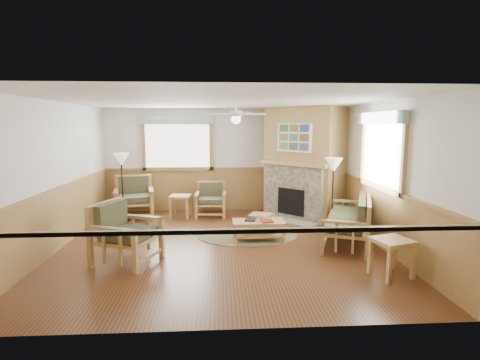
{
  "coord_description": "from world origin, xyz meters",
  "views": [
    {
      "loc": [
        -0.05,
        -6.9,
        2.27
      ],
      "look_at": [
        0.4,
        0.7,
        1.15
      ],
      "focal_mm": 28.0,
      "sensor_mm": 36.0,
      "label": 1
    }
  ],
  "objects": [
    {
      "name": "end_table_chairs",
      "position": [
        -0.99,
        2.25,
        0.28
      ],
      "size": [
        0.55,
        0.53,
        0.55
      ],
      "primitive_type": null,
      "rotation": [
        0.0,
        0.0,
        -0.12
      ],
      "color": "tan",
      "rests_on": "floor"
    },
    {
      "name": "book_red",
      "position": [
        0.89,
        0.17,
        0.43
      ],
      "size": [
        0.26,
        0.33,
        0.03
      ],
      "primitive_type": "cube",
      "rotation": [
        0.0,
        0.0,
        0.13
      ],
      "color": "maroon",
      "rests_on": "coffee_table"
    },
    {
      "name": "floor_lamp_right",
      "position": [
        2.34,
        0.66,
        0.81
      ],
      "size": [
        0.46,
        0.46,
        1.61
      ],
      "primitive_type": null,
      "rotation": [
        0.0,
        0.0,
        -0.3
      ],
      "color": "black",
      "rests_on": "floor"
    },
    {
      "name": "wall_right",
      "position": [
        3.0,
        0.0,
        1.35
      ],
      "size": [
        0.02,
        6.0,
        2.7
      ],
      "primitive_type": "cube",
      "color": "silver",
      "rests_on": "floor"
    },
    {
      "name": "ceiling",
      "position": [
        0.0,
        0.0,
        2.7
      ],
      "size": [
        6.0,
        6.0,
        0.01
      ],
      "primitive_type": "cube",
      "color": "white",
      "rests_on": "floor"
    },
    {
      "name": "wall_back",
      "position": [
        0.0,
        3.0,
        1.35
      ],
      "size": [
        6.0,
        0.02,
        2.7
      ],
      "primitive_type": "cube",
      "color": "silver",
      "rests_on": "floor"
    },
    {
      "name": "footstool",
      "position": [
        0.86,
        0.93,
        0.18
      ],
      "size": [
        0.55,
        0.55,
        0.37
      ],
      "primitive_type": null,
      "rotation": [
        0.0,
        0.0,
        -0.4
      ],
      "color": "tan",
      "rests_on": "floor"
    },
    {
      "name": "fireplace",
      "position": [
        2.05,
        2.05,
        1.35
      ],
      "size": [
        3.11,
        3.11,
        2.7
      ],
      "primitive_type": null,
      "rotation": [
        0.0,
        0.0,
        -0.79
      ],
      "color": "olive",
      "rests_on": "floor"
    },
    {
      "name": "floor",
      "position": [
        0.0,
        0.0,
        -0.01
      ],
      "size": [
        6.0,
        6.0,
        0.01
      ],
      "primitive_type": "cube",
      "color": "#532E17",
      "rests_on": "ground"
    },
    {
      "name": "wall_left",
      "position": [
        -3.0,
        0.0,
        1.35
      ],
      "size": [
        0.02,
        6.0,
        2.7
      ],
      "primitive_type": "cube",
      "color": "silver",
      "rests_on": "floor"
    },
    {
      "name": "braided_rug",
      "position": [
        0.55,
        0.54,
        0.01
      ],
      "size": [
        2.61,
        2.61,
        0.01
      ],
      "primitive_type": "cylinder",
      "rotation": [
        0.0,
        0.0,
        0.34
      ],
      "color": "brown",
      "rests_on": "floor"
    },
    {
      "name": "window_back",
      "position": [
        -1.1,
        2.96,
        2.53
      ],
      "size": [
        1.9,
        0.16,
        1.5
      ],
      "primitive_type": null,
      "color": "white",
      "rests_on": "wall_back"
    },
    {
      "name": "armchair_left",
      "position": [
        -1.57,
        -0.79,
        0.5
      ],
      "size": [
        1.15,
        1.15,
        1.0
      ],
      "primitive_type": null,
      "rotation": [
        0.0,
        0.0,
        1.21
      ],
      "color": "tan",
      "rests_on": "floor"
    },
    {
      "name": "ceiling_fan",
      "position": [
        0.3,
        0.3,
        2.66
      ],
      "size": [
        1.59,
        1.59,
        0.36
      ],
      "primitive_type": null,
      "rotation": [
        0.0,
        0.0,
        0.35
      ],
      "color": "white",
      "rests_on": "ceiling"
    },
    {
      "name": "book_dark",
      "position": [
        0.59,
        0.29,
        0.43
      ],
      "size": [
        0.26,
        0.31,
        0.03
      ],
      "primitive_type": "cube",
      "rotation": [
        0.0,
        0.0,
        -0.26
      ],
      "color": "black",
      "rests_on": "coffee_table"
    },
    {
      "name": "sofa",
      "position": [
        2.47,
        0.09,
        0.46
      ],
      "size": [
        2.17,
        1.51,
        0.92
      ],
      "primitive_type": null,
      "rotation": [
        0.0,
        0.0,
        -1.95
      ],
      "color": "tan",
      "rests_on": "floor"
    },
    {
      "name": "wainscot",
      "position": [
        0.0,
        0.0,
        0.55
      ],
      "size": [
        6.0,
        6.0,
        1.1
      ],
      "primitive_type": null,
      "color": "olive",
      "rests_on": "floor"
    },
    {
      "name": "end_table_sofa",
      "position": [
        2.55,
        -1.64,
        0.29
      ],
      "size": [
        0.64,
        0.62,
        0.58
      ],
      "primitive_type": null,
      "rotation": [
        0.0,
        0.0,
        0.29
      ],
      "color": "tan",
      "rests_on": "floor"
    },
    {
      "name": "wall_front",
      "position": [
        0.0,
        -3.0,
        1.35
      ],
      "size": [
        6.0,
        0.02,
        2.7
      ],
      "primitive_type": "cube",
      "color": "silver",
      "rests_on": "floor"
    },
    {
      "name": "floor_lamp_left",
      "position": [
        -2.32,
        2.0,
        0.82
      ],
      "size": [
        0.43,
        0.43,
        1.63
      ],
      "primitive_type": null,
      "rotation": [
        0.0,
        0.0,
        -0.18
      ],
      "color": "black",
      "rests_on": "floor"
    },
    {
      "name": "window_right",
      "position": [
        2.96,
        -0.2,
        2.53
      ],
      "size": [
        0.16,
        1.9,
        1.5
      ],
      "primitive_type": null,
      "color": "white",
      "rests_on": "wall_right"
    },
    {
      "name": "armchair_back_left",
      "position": [
        -2.12,
        2.26,
        0.51
      ],
      "size": [
        1.07,
        1.07,
        1.01
      ],
      "primitive_type": null,
      "rotation": [
        0.0,
        0.0,
        0.21
      ],
      "color": "tan",
      "rests_on": "floor"
    },
    {
      "name": "armchair_back_right",
      "position": [
        -0.24,
        2.36,
        0.42
      ],
      "size": [
        0.77,
        0.77,
        0.83
      ],
      "primitive_type": null,
      "rotation": [
        0.0,
        0.0,
        -0.04
      ],
      "color": "tan",
      "rests_on": "floor"
    },
    {
      "name": "coffee_table",
      "position": [
        0.74,
        0.22,
        0.2
      ],
      "size": [
        1.02,
        0.52,
        0.4
      ],
      "primitive_type": null,
      "rotation": [
        0.0,
        0.0,
        0.01
      ],
      "color": "tan",
      "rests_on": "floor"
    }
  ]
}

